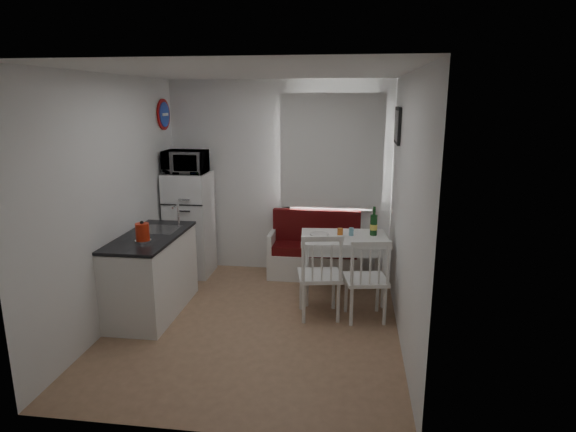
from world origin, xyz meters
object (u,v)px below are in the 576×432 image
dining_table (344,243)px  kettle (142,232)px  chair_right (366,271)px  fridge (190,224)px  wine_bottle (374,221)px  kitchen_counter (152,273)px  chair_left (319,267)px  bench (315,255)px  microwave (185,162)px

dining_table → kettle: kettle is taller
chair_right → kettle: size_ratio=2.28×
chair_right → fridge: fridge is taller
fridge → wine_bottle: 2.48m
dining_table → fridge: fridge is taller
kitchen_counter → chair_left: size_ratio=2.49×
dining_table → chair_left: chair_left is taller
dining_table → fridge: bearing=160.6°
bench → chair_left: 1.36m
wine_bottle → chair_right: bearing=-96.8°
chair_left → fridge: bearing=136.1°
kitchen_counter → kettle: 0.62m
dining_table → microwave: microwave is taller
dining_table → fridge: (-2.09, 0.54, 0.02)m
kitchen_counter → bench: size_ratio=1.06×
chair_left → kettle: (-1.81, -0.32, 0.41)m
chair_left → kettle: bearing=179.2°
chair_left → chair_right: 0.50m
chair_left → wine_bottle: 1.03m
microwave → fridge: bearing=90.0°
dining_table → microwave: size_ratio=2.00×
dining_table → microwave: (-2.09, 0.49, 0.87)m
microwave → chair_left: bearing=-32.2°
microwave → chair_right: bearing=-26.2°
bench → chair_left: size_ratio=2.34×
kitchen_counter → wine_bottle: (2.45, 0.81, 0.48)m
kitchen_counter → chair_right: size_ratio=2.59×
kitchen_counter → microwave: size_ratio=2.46×
bench → chair_right: chair_right is taller
fridge → microwave: microwave is taller
fridge → microwave: size_ratio=2.61×
dining_table → chair_left: bearing=-115.5°
chair_left → kitchen_counter: bearing=170.5°
bench → kettle: (-1.67, -1.63, 0.72)m
fridge → bench: bearing=3.7°
kitchen_counter → dining_table: size_ratio=1.23×
kitchen_counter → chair_right: (2.36, 0.04, 0.12)m
kitchen_counter → kettle: size_ratio=5.90×
fridge → chair_left: bearing=-33.3°
bench → chair_right: size_ratio=2.44×
kitchen_counter → chair_right: bearing=1.0°
chair_left → wine_bottle: bearing=41.8°
dining_table → kettle: (-2.06, -0.99, 0.33)m
kitchen_counter → kettle: bearing=-79.8°
kettle → chair_left: bearing=9.9°
chair_right → microwave: 2.78m
kitchen_counter → bench: bearing=38.3°
microwave → wine_bottle: size_ratio=1.55×
microwave → dining_table: bearing=-13.1°
kitchen_counter → fridge: (0.02, 1.24, 0.25)m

